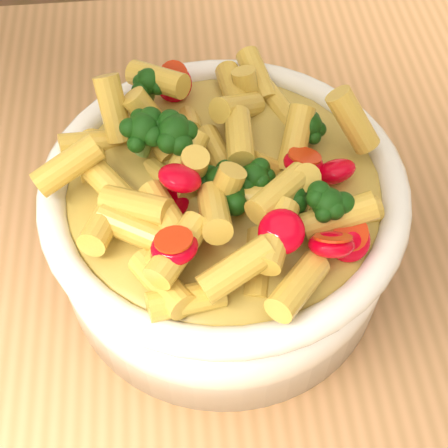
{
  "coord_description": "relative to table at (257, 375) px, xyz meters",
  "views": [
    {
      "loc": [
        -0.05,
        -0.2,
        1.31
      ],
      "look_at": [
        -0.02,
        0.05,
        0.95
      ],
      "focal_mm": 50.0,
      "sensor_mm": 36.0,
      "label": 1
    }
  ],
  "objects": [
    {
      "name": "table",
      "position": [
        0.0,
        0.0,
        0.0
      ],
      "size": [
        1.2,
        0.8,
        0.9
      ],
      "color": "#B47C4D",
      "rests_on": "ground"
    },
    {
      "name": "serving_bowl",
      "position": [
        -0.02,
        0.05,
        0.15
      ],
      "size": [
        0.24,
        0.24,
        0.1
      ],
      "color": "white",
      "rests_on": "table"
    },
    {
      "name": "pasta_salad",
      "position": [
        -0.02,
        0.05,
        0.22
      ],
      "size": [
        0.19,
        0.19,
        0.04
      ],
      "color": "#E3C547",
      "rests_on": "serving_bowl"
    }
  ]
}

